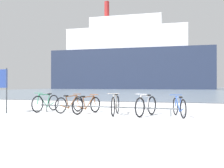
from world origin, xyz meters
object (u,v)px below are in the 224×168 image
object	(u,v)px
bicycle_0	(46,103)
bicycle_4	(146,106)
bicycle_5	(179,107)
bicycle_2	(87,105)
bicycle_3	(115,105)
info_sign	(3,83)
bicycle_1	(70,104)
ferry_ship	(128,59)

from	to	relation	value
bicycle_0	bicycle_4	size ratio (longest dim) A/B	1.06
bicycle_0	bicycle_5	distance (m)	5.57
bicycle_2	bicycle_3	distance (m)	1.23
bicycle_2	bicycle_5	distance (m)	3.56
bicycle_3	bicycle_4	size ratio (longest dim) A/B	1.05
bicycle_5	info_sign	bearing A→B (deg)	-174.37
info_sign	bicycle_1	bearing A→B (deg)	20.59
bicycle_3	bicycle_5	xyz separation A→B (m)	(2.34, 0.06, -0.02)
bicycle_0	bicycle_4	xyz separation A→B (m)	(4.39, -0.45, 0.00)
ferry_ship	info_sign	bearing A→B (deg)	-82.78
bicycle_2	bicycle_4	distance (m)	2.41
bicycle_5	bicycle_2	bearing A→B (deg)	178.52
bicycle_5	ferry_ship	size ratio (longest dim) A/B	0.03
bicycle_2	ferry_ship	bearing A→B (deg)	100.30
bicycle_0	info_sign	size ratio (longest dim) A/B	0.94
info_sign	ferry_ship	world-z (taller)	ferry_ship
bicycle_0	bicycle_3	distance (m)	3.24
bicycle_0	info_sign	world-z (taller)	info_sign
bicycle_2	bicycle_3	bearing A→B (deg)	-7.25
bicycle_4	ferry_ship	xyz separation A→B (m)	(-13.83, 63.07, 8.50)
bicycle_3	info_sign	distance (m)	4.71
bicycle_4	info_sign	xyz separation A→B (m)	(-5.76, -0.59, 0.85)
bicycle_4	bicycle_3	bearing A→B (deg)	178.36
bicycle_0	bicycle_3	world-z (taller)	bicycle_3
bicycle_3	ferry_ship	xyz separation A→B (m)	(-12.65, 63.04, 8.50)
bicycle_3	ferry_ship	size ratio (longest dim) A/B	0.04
bicycle_0	ferry_ship	world-z (taller)	ferry_ship
bicycle_4	bicycle_2	bearing A→B (deg)	175.49
bicycle_5	ferry_ship	xyz separation A→B (m)	(-15.00, 62.98, 8.52)
bicycle_0	ferry_ship	size ratio (longest dim) A/B	0.04
bicycle_0	bicycle_3	bearing A→B (deg)	-7.34
bicycle_1	bicycle_5	world-z (taller)	bicycle_5
bicycle_2	bicycle_4	xyz separation A→B (m)	(2.40, -0.19, 0.03)
bicycle_0	bicycle_4	distance (m)	4.42
bicycle_0	info_sign	distance (m)	1.92
bicycle_2	bicycle_4	world-z (taller)	bicycle_4
bicycle_2	info_sign	size ratio (longest dim) A/B	0.89
bicycle_0	bicycle_2	distance (m)	2.01
bicycle_5	bicycle_1	bearing A→B (deg)	176.46
bicycle_1	ferry_ship	xyz separation A→B (m)	(-10.61, 62.70, 8.53)
bicycle_2	bicycle_5	bearing A→B (deg)	-1.48
bicycle_1	bicycle_2	xyz separation A→B (m)	(0.83, -0.18, -0.01)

